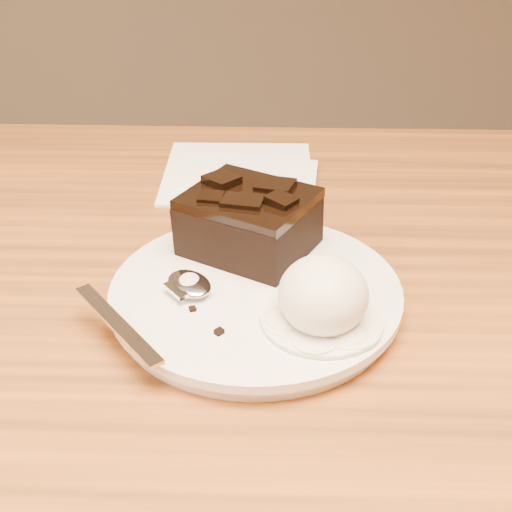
{
  "coord_description": "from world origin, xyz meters",
  "views": [
    {
      "loc": [
        0.13,
        -0.42,
        1.07
      ],
      "look_at": [
        0.11,
        0.03,
        0.79
      ],
      "focal_mm": 48.32,
      "sensor_mm": 36.0,
      "label": 1
    }
  ],
  "objects_px": {
    "brownie": "(249,225)",
    "ice_cream_scoop": "(323,295)",
    "napkin": "(238,171)",
    "spoon": "(189,286)",
    "plate": "(256,297)"
  },
  "relations": [
    {
      "from": "ice_cream_scoop",
      "to": "napkin",
      "type": "distance_m",
      "value": 0.3
    },
    {
      "from": "plate",
      "to": "napkin",
      "type": "bearing_deg",
      "value": 96.33
    },
    {
      "from": "brownie",
      "to": "napkin",
      "type": "distance_m",
      "value": 0.19
    },
    {
      "from": "brownie",
      "to": "napkin",
      "type": "height_order",
      "value": "brownie"
    },
    {
      "from": "brownie",
      "to": "napkin",
      "type": "bearing_deg",
      "value": 96.05
    },
    {
      "from": "brownie",
      "to": "ice_cream_scoop",
      "type": "height_order",
      "value": "ice_cream_scoop"
    },
    {
      "from": "ice_cream_scoop",
      "to": "brownie",
      "type": "bearing_deg",
      "value": 119.46
    },
    {
      "from": "ice_cream_scoop",
      "to": "spoon",
      "type": "distance_m",
      "value": 0.11
    },
    {
      "from": "napkin",
      "to": "brownie",
      "type": "bearing_deg",
      "value": -83.95
    },
    {
      "from": "plate",
      "to": "napkin",
      "type": "distance_m",
      "value": 0.25
    },
    {
      "from": "brownie",
      "to": "ice_cream_scoop",
      "type": "distance_m",
      "value": 0.11
    },
    {
      "from": "brownie",
      "to": "napkin",
      "type": "relative_size",
      "value": 0.6
    },
    {
      "from": "plate",
      "to": "spoon",
      "type": "bearing_deg",
      "value": -172.01
    },
    {
      "from": "brownie",
      "to": "spoon",
      "type": "bearing_deg",
      "value": -123.64
    },
    {
      "from": "spoon",
      "to": "ice_cream_scoop",
      "type": "bearing_deg",
      "value": -58.69
    }
  ]
}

